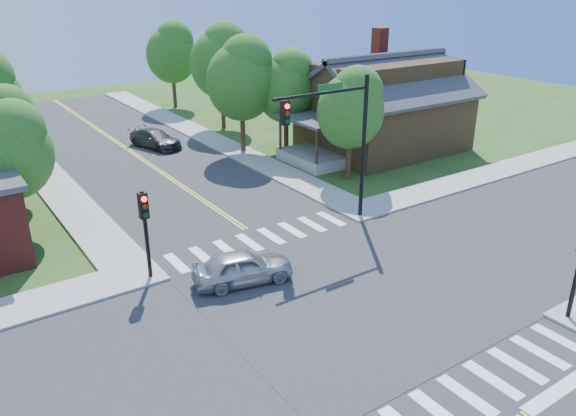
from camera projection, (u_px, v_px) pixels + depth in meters
ground at (346, 298)px, 21.43m from camera, size 100.00×100.00×0.00m
road_ns at (346, 297)px, 21.42m from camera, size 10.00×90.00×0.04m
road_ew at (346, 297)px, 21.42m from camera, size 90.00×10.00×0.04m
intersection_patch at (346, 298)px, 21.43m from camera, size 10.20×10.20×0.06m
sidewalk_ne at (373, 141)px, 41.73m from camera, size 40.00×40.00×0.14m
crosswalk_north at (260, 239)px, 26.14m from camera, size 8.85×2.00×0.01m
crosswalk_south at (480, 387)px, 16.68m from camera, size 8.85×2.00×0.01m
centerline at (346, 297)px, 21.41m from camera, size 0.30×90.00×0.01m
stop_bar at (572, 383)px, 16.94m from camera, size 4.60×0.45×0.09m
signal_mast_ne at (337, 129)px, 25.88m from camera, size 5.30×0.42×7.20m
signal_pole_nw at (145, 219)px, 21.73m from camera, size 0.34×0.42×3.80m
house_ne at (383, 102)px, 38.91m from camera, size 13.05×8.80×7.11m
tree_e_a at (352, 106)px, 32.41m from camera, size 3.99×3.79×6.78m
tree_e_b at (288, 85)px, 37.94m from camera, size 4.15×3.94×7.05m
tree_e_c at (222, 59)px, 43.62m from camera, size 4.89×4.64×8.31m
tree_e_d at (172, 51)px, 50.99m from camera, size 4.61×4.38×7.84m
tree_w_a at (11, 148)px, 25.20m from camera, size 3.81×3.62×6.47m
tree_house at (243, 76)px, 37.24m from camera, size 4.71×4.48×8.01m
tree_bldg at (4, 126)px, 29.09m from camera, size 3.75×3.56×6.37m
car_silver at (243, 268)px, 22.22m from camera, size 3.33×4.68×1.36m
car_dgrey at (155, 139)px, 40.03m from camera, size 4.27×5.37×1.26m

